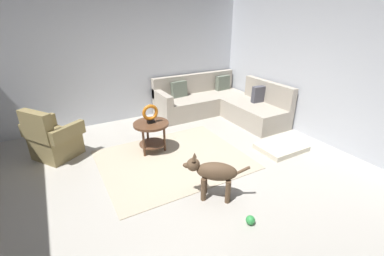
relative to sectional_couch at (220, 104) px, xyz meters
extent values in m
cube|color=#B7B2A8|center=(-1.99, -2.01, -0.34)|extent=(6.00, 6.00, 0.10)
cube|color=silver|center=(-1.99, 0.93, 1.06)|extent=(6.00, 0.12, 2.70)
cube|color=silver|center=(0.95, -2.01, 1.06)|extent=(0.12, 6.00, 2.70)
cube|color=#BCAD93|center=(-1.84, -1.31, -0.29)|extent=(2.30, 1.90, 0.01)
cube|color=#B2A899|center=(-0.26, 0.39, -0.08)|extent=(2.20, 0.85, 0.42)
cube|color=#B2A899|center=(-0.26, 0.75, 0.36)|extent=(2.20, 0.14, 0.46)
cube|color=#B2A899|center=(0.41, -0.73, -0.08)|extent=(0.85, 1.40, 0.42)
cube|color=#B2A899|center=(0.77, -0.73, 0.36)|extent=(0.14, 1.40, 0.46)
cube|color=#B2A899|center=(-1.28, 0.39, 0.24)|extent=(0.16, 0.85, 0.22)
cube|color=slate|center=(0.49, 0.60, 0.30)|extent=(0.39, 0.15, 0.38)
cube|color=slate|center=(-0.76, 0.60, 0.30)|extent=(0.39, 0.18, 0.39)
cube|color=#4C4C56|center=(0.62, -0.63, 0.30)|extent=(0.39, 0.17, 0.38)
cube|color=olive|center=(-3.49, -0.23, -0.09)|extent=(0.83, 0.83, 0.40)
cube|color=olive|center=(-3.69, -0.38, 0.35)|extent=(0.46, 0.57, 0.48)
cube|color=olive|center=(-3.69, 0.05, 0.22)|extent=(0.55, 0.42, 0.22)
cube|color=olive|center=(-3.29, -0.52, 0.22)|extent=(0.55, 0.42, 0.22)
cylinder|color=brown|center=(-2.03, -0.87, 0.23)|extent=(0.60, 0.60, 0.04)
cylinder|color=brown|center=(-2.03, -0.87, -0.14)|extent=(0.45, 0.45, 0.02)
cylinder|color=brown|center=(-2.03, -0.66, -0.04)|extent=(0.04, 0.04, 0.50)
cylinder|color=brown|center=(-2.22, -0.98, -0.04)|extent=(0.04, 0.04, 0.50)
cylinder|color=brown|center=(-1.84, -0.98, -0.04)|extent=(0.04, 0.04, 0.50)
cube|color=black|center=(-2.03, -0.87, 0.27)|extent=(0.12, 0.08, 0.05)
torus|color=orange|center=(-2.03, -0.87, 0.44)|extent=(0.28, 0.06, 0.28)
cube|color=beige|center=(-0.01, -1.93, -0.25)|extent=(0.80, 0.60, 0.09)
cylinder|color=brown|center=(-1.94, -2.42, -0.13)|extent=(0.07, 0.07, 0.32)
cylinder|color=brown|center=(-1.85, -2.31, -0.13)|extent=(0.07, 0.07, 0.32)
cylinder|color=brown|center=(-1.69, -2.61, -0.13)|extent=(0.07, 0.07, 0.32)
cylinder|color=brown|center=(-1.60, -2.50, -0.13)|extent=(0.07, 0.07, 0.32)
ellipsoid|color=brown|center=(-1.77, -2.46, 0.11)|extent=(0.54, 0.49, 0.24)
sphere|color=brown|center=(-2.01, -2.27, 0.18)|extent=(0.17, 0.17, 0.17)
ellipsoid|color=brown|center=(-2.07, -2.23, 0.16)|extent=(0.14, 0.13, 0.07)
cone|color=brown|center=(-2.03, -2.32, 0.30)|extent=(0.06, 0.06, 0.07)
cone|color=brown|center=(-1.97, -2.25, 0.30)|extent=(0.06, 0.06, 0.07)
cylinder|color=brown|center=(-1.53, -2.65, 0.15)|extent=(0.18, 0.15, 0.16)
sphere|color=green|center=(-1.69, -3.05, -0.24)|extent=(0.11, 0.11, 0.11)
camera|label=1|loc=(-3.39, -4.71, 1.94)|focal=24.22mm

